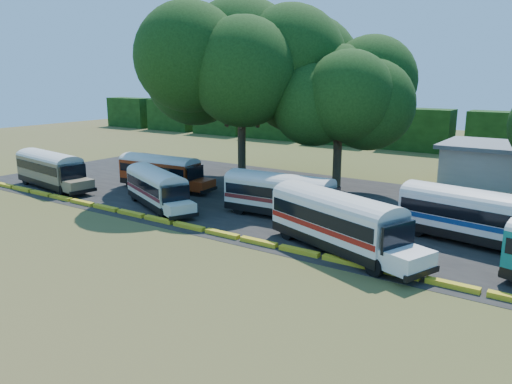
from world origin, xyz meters
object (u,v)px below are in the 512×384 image
Objects in this scene: bus_red at (161,170)px; bus_white_red at (338,219)px; bus_cream_west at (157,186)px; bus_beige at (51,168)px; tree_west at (241,58)px.

bus_white_red is (21.35, -6.30, 0.22)m from bus_red.
bus_white_red is at bearing 19.66° from bus_cream_west.
bus_white_red is (16.79, -1.25, 0.29)m from bus_cream_west.
bus_beige is 1.08× the size of bus_red.
bus_cream_west is 0.85× the size of bus_white_red.
bus_white_red is at bearing 6.68° from bus_beige.
tree_west is at bearing 162.61° from bus_white_red.
bus_cream_west is at bearing -163.72° from bus_white_red.
bus_red is 0.88× the size of bus_white_red.
bus_beige is at bearing -160.63° from bus_white_red.
tree_west is (4.52, 6.82, 10.38)m from bus_red.
bus_beige is 0.95× the size of bus_white_red.
bus_beige is at bearing -152.20° from bus_red.
bus_white_red reaches higher than bus_cream_west.
bus_white_red reaches higher than bus_beige.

